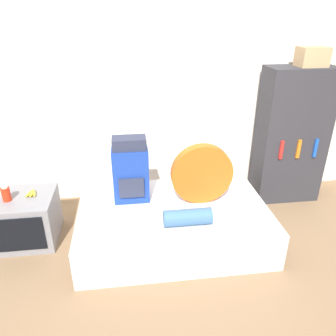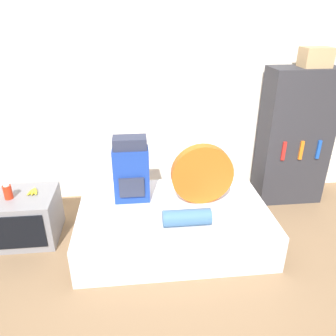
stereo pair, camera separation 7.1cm
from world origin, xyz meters
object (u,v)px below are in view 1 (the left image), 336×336
backpack (131,171)px  bookshelf (291,136)px  tent_bag (202,174)px  sleeping_roll (188,217)px  television (27,219)px  canister (6,194)px  cardboard_box (312,57)px

backpack → bookshelf: bearing=14.6°
tent_bag → sleeping_roll: 0.51m
backpack → tent_bag: (0.72, -0.12, -0.02)m
backpack → sleeping_roll: (0.50, -0.52, -0.26)m
television → bookshelf: bearing=9.7°
backpack → sleeping_roll: backpack is taller
canister → bookshelf: size_ratio=0.10×
backpack → canister: 1.25m
tent_bag → bookshelf: (1.26, 0.64, 0.11)m
tent_bag → television: (-1.83, 0.11, -0.46)m
backpack → cardboard_box: 2.35m
backpack → tent_bag: backpack is taller
tent_bag → sleeping_roll: (-0.22, -0.40, -0.24)m
sleeping_roll → bookshelf: (1.48, 1.04, 0.35)m
sleeping_roll → canister: size_ratio=2.82×
sleeping_roll → cardboard_box: bearing=33.5°
canister → backpack: bearing=2.0°
backpack → television: (-1.11, -0.01, -0.48)m
tent_bag → television: 1.89m
backpack → bookshelf: (1.98, 0.52, 0.09)m
tent_bag → cardboard_box: (1.34, 0.63, 1.05)m
television → bookshelf: 3.19m
tent_bag → television: bearing=176.5°
backpack → television: size_ratio=1.17×
backpack → canister: bearing=-178.0°
cardboard_box → bookshelf: bearing=169.8°
cardboard_box → canister: bearing=-170.6°
sleeping_roll → bookshelf: 1.84m
sleeping_roll → television: size_ratio=0.76×
television → bookshelf: size_ratio=0.36×
tent_bag → cardboard_box: cardboard_box is taller
cardboard_box → television: bearing=-170.8°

